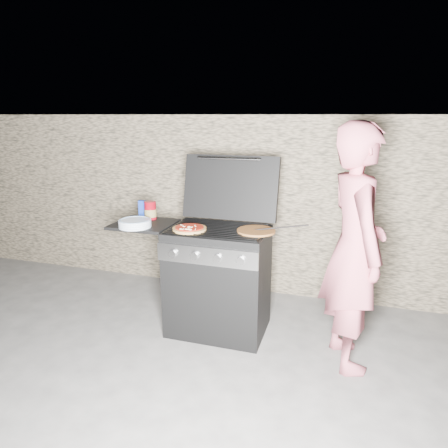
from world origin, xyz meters
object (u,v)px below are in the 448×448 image
(gas_grill, at_px, (191,277))
(sauce_jar, at_px, (150,210))
(person, at_px, (354,249))
(pizza_topped, at_px, (189,228))

(gas_grill, bearing_deg, sauce_jar, 162.08)
(sauce_jar, distance_m, person, 1.75)
(pizza_topped, distance_m, sauce_jar, 0.54)
(gas_grill, distance_m, person, 1.38)
(pizza_topped, height_order, sauce_jar, sauce_jar)
(sauce_jar, bearing_deg, pizza_topped, -28.33)
(sauce_jar, relative_size, person, 0.09)
(person, bearing_deg, gas_grill, 65.23)
(pizza_topped, relative_size, sauce_jar, 1.69)
(pizza_topped, height_order, person, person)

